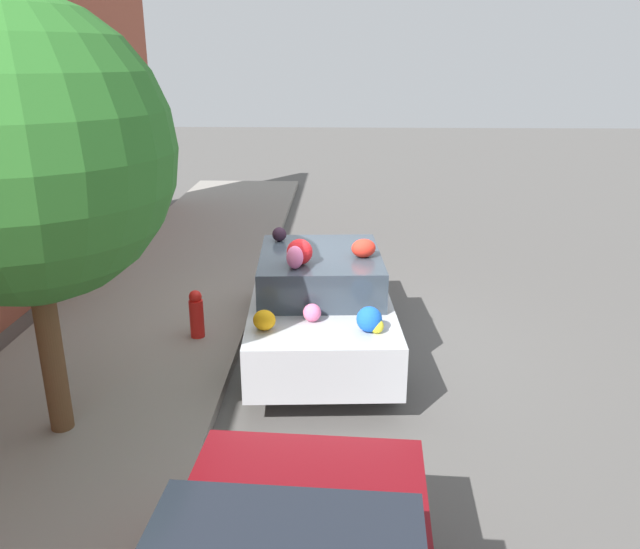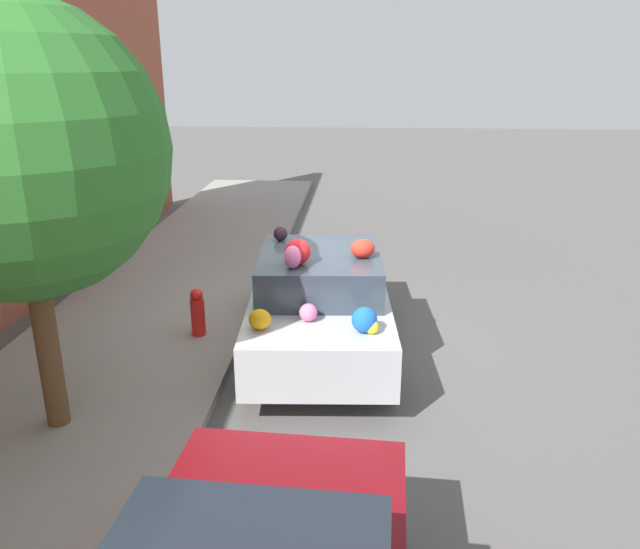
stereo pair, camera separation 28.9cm
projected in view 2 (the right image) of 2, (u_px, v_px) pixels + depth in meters
The scene contains 5 objects.
ground_plane at pixel (318, 349), 8.87m from camera, with size 60.00×60.00×0.00m, color #565451.
sidewalk_curb at pixel (133, 338), 9.02m from camera, with size 24.00×3.20×0.14m.
street_tree at pixel (17, 152), 5.86m from camera, with size 2.88×2.88×4.38m.
fire_hydrant at pixel (198, 312), 8.87m from camera, with size 0.20×0.20×0.70m.
art_car at pixel (320, 299), 8.57m from camera, with size 4.16×2.04×1.80m.
Camera 2 is at (-8.01, -0.59, 3.91)m, focal length 35.00 mm.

